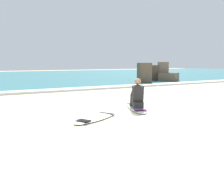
% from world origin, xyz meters
% --- Properties ---
extents(ground_plane, '(80.00, 80.00, 0.00)m').
position_xyz_m(ground_plane, '(0.00, 0.00, 0.00)').
color(ground_plane, beige).
extents(sea, '(80.00, 28.00, 0.10)m').
position_xyz_m(sea, '(0.00, 20.38, 0.05)').
color(sea, teal).
rests_on(sea, ground).
extents(breaking_foam, '(80.00, 0.90, 0.11)m').
position_xyz_m(breaking_foam, '(0.00, 6.68, 0.06)').
color(breaking_foam, white).
rests_on(breaking_foam, ground).
extents(surfboard_main, '(1.35, 2.19, 0.08)m').
position_xyz_m(surfboard_main, '(0.51, 0.56, 0.04)').
color(surfboard_main, silver).
rests_on(surfboard_main, ground).
extents(surfer_seated, '(0.57, 0.77, 0.95)m').
position_xyz_m(surfer_seated, '(0.43, 0.40, 0.44)').
color(surfer_seated, '#232326').
rests_on(surfer_seated, surfboard_main).
extents(surfboard_spare_near, '(1.84, 1.35, 0.08)m').
position_xyz_m(surfboard_spare_near, '(-1.32, -0.21, 0.04)').
color(surfboard_spare_near, silver).
rests_on(surfboard_spare_near, ground).
extents(rock_outcrop_distant, '(3.86, 3.01, 1.53)m').
position_xyz_m(rock_outcrop_distant, '(7.97, 8.95, 0.61)').
color(rock_outcrop_distant, '#756656').
rests_on(rock_outcrop_distant, ground).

